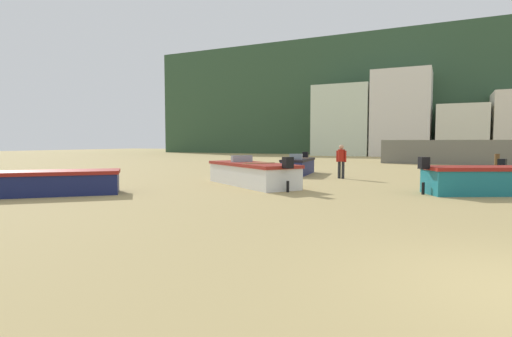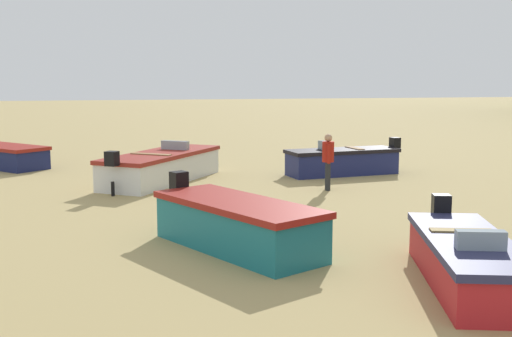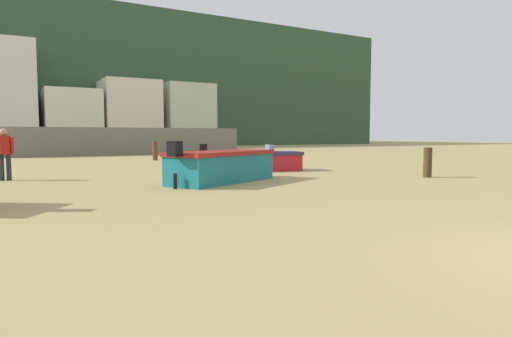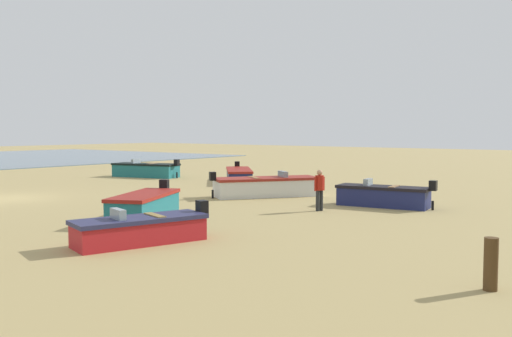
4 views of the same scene
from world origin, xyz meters
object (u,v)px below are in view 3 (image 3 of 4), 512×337
Objects in this scene: mooring_post_near_water at (428,162)px; mooring_post_mid_beach at (155,151)px; boat_red_4 at (254,161)px; beach_walker_foreground at (4,150)px; boat_teal_0 at (222,166)px.

mooring_post_mid_beach reaches higher than mooring_post_near_water.
boat_red_4 is 2.50× the size of beach_walker_foreground.
mooring_post_mid_beach is at bearing -155.41° from boat_red_4.
beach_walker_foreground is at bearing 154.76° from mooring_post_near_water.
mooring_post_near_water is 0.94× the size of mooring_post_mid_beach.
boat_teal_0 reaches higher than mooring_post_near_water.
boat_teal_0 is 6.80m from beach_walker_foreground.
boat_teal_0 reaches higher than mooring_post_mid_beach.
boat_red_4 is 3.83× the size of mooring_post_mid_beach.
boat_teal_0 is 2.45× the size of beach_walker_foreground.
mooring_post_near_water is 15.03m from mooring_post_mid_beach.
beach_walker_foreground reaches higher than mooring_post_mid_beach.
mooring_post_mid_beach is 11.09m from beach_walker_foreground.
mooring_post_mid_beach is (-1.24, 9.02, 0.13)m from boat_red_4.
boat_red_4 is at bearing -170.20° from beach_walker_foreground.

